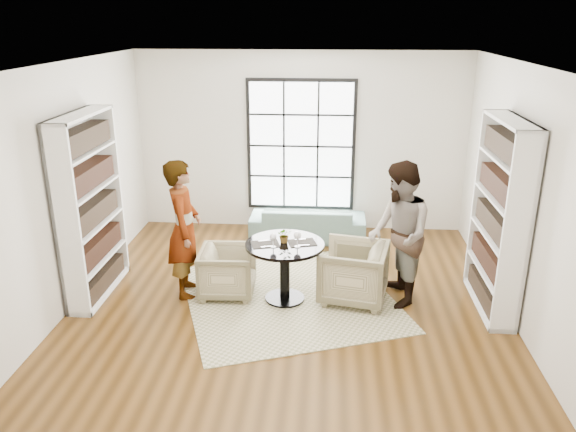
# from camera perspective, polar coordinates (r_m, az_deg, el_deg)

# --- Properties ---
(ground) EXTENTS (6.00, 6.00, 0.00)m
(ground) POSITION_cam_1_polar(r_m,az_deg,el_deg) (7.22, -0.03, -9.43)
(ground) COLOR brown
(room_shell) EXTENTS (6.00, 6.01, 6.00)m
(room_shell) POSITION_cam_1_polar(r_m,az_deg,el_deg) (7.20, 0.29, 1.46)
(room_shell) COLOR silver
(room_shell) RESTS_ON ground
(rug) EXTENTS (3.32, 3.32, 0.01)m
(rug) POSITION_cam_1_polar(r_m,az_deg,el_deg) (7.48, 0.12, -8.27)
(rug) COLOR #BEB18E
(rug) RESTS_ON ground
(pedestal_table) EXTENTS (1.00, 1.00, 0.80)m
(pedestal_table) POSITION_cam_1_polar(r_m,az_deg,el_deg) (7.18, -0.33, -4.43)
(pedestal_table) COLOR black
(pedestal_table) RESTS_ON ground
(sofa) EXTENTS (1.90, 0.76, 0.55)m
(sofa) POSITION_cam_1_polar(r_m,az_deg,el_deg) (9.32, 2.02, -0.62)
(sofa) COLOR slate
(sofa) RESTS_ON ground
(armchair_left) EXTENTS (0.74, 0.72, 0.65)m
(armchair_left) POSITION_cam_1_polar(r_m,az_deg,el_deg) (7.48, -6.14, -5.64)
(armchair_left) COLOR tan
(armchair_left) RESTS_ON ground
(armchair_right) EXTENTS (0.98, 0.97, 0.76)m
(armchair_right) POSITION_cam_1_polar(r_m,az_deg,el_deg) (7.33, 6.63, -5.73)
(armchair_right) COLOR tan
(armchair_right) RESTS_ON ground
(person_left) EXTENTS (0.52, 0.72, 1.83)m
(person_left) POSITION_cam_1_polar(r_m,az_deg,el_deg) (7.36, -10.52, -1.30)
(person_left) COLOR gray
(person_left) RESTS_ON ground
(person_right) EXTENTS (0.83, 1.00, 1.85)m
(person_right) POSITION_cam_1_polar(r_m,az_deg,el_deg) (7.16, 11.20, -1.87)
(person_right) COLOR gray
(person_right) RESTS_ON ground
(placemat_left) EXTENTS (0.40, 0.34, 0.01)m
(placemat_left) POSITION_cam_1_polar(r_m,az_deg,el_deg) (7.07, -2.32, -2.86)
(placemat_left) COLOR black
(placemat_left) RESTS_ON pedestal_table
(placemat_right) EXTENTS (0.40, 0.34, 0.01)m
(placemat_right) POSITION_cam_1_polar(r_m,az_deg,el_deg) (7.11, 1.43, -2.72)
(placemat_right) COLOR black
(placemat_right) RESTS_ON pedestal_table
(cutlery_left) EXTENTS (0.19, 0.25, 0.01)m
(cutlery_left) POSITION_cam_1_polar(r_m,az_deg,el_deg) (7.07, -2.32, -2.80)
(cutlery_left) COLOR silver
(cutlery_left) RESTS_ON placemat_left
(cutlery_right) EXTENTS (0.19, 0.25, 0.01)m
(cutlery_right) POSITION_cam_1_polar(r_m,az_deg,el_deg) (7.10, 1.43, -2.67)
(cutlery_right) COLOR silver
(cutlery_right) RESTS_ON placemat_right
(wine_glass_left) EXTENTS (0.08, 0.08, 0.18)m
(wine_glass_left) POSITION_cam_1_polar(r_m,az_deg,el_deg) (6.93, -1.52, -2.17)
(wine_glass_left) COLOR silver
(wine_glass_left) RESTS_ON pedestal_table
(wine_glass_right) EXTENTS (0.09, 0.09, 0.20)m
(wine_glass_right) POSITION_cam_1_polar(r_m,az_deg,el_deg) (6.93, 0.96, -2.03)
(wine_glass_right) COLOR silver
(wine_glass_right) RESTS_ON pedestal_table
(flower_centerpiece) EXTENTS (0.20, 0.18, 0.20)m
(flower_centerpiece) POSITION_cam_1_polar(r_m,az_deg,el_deg) (7.09, -0.35, -1.95)
(flower_centerpiece) COLOR gray
(flower_centerpiece) RESTS_ON pedestal_table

